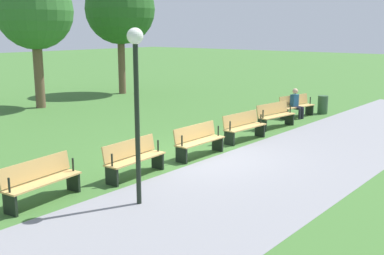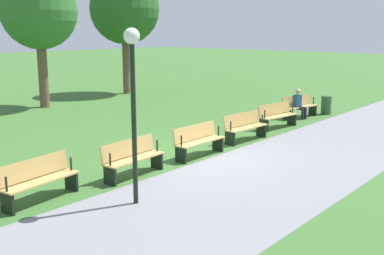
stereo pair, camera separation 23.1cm
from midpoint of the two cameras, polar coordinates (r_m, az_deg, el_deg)
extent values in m
plane|color=#3D6B2D|center=(13.13, 0.52, -3.60)|extent=(120.00, 120.00, 0.00)
cube|color=gray|center=(11.85, 9.43, -5.47)|extent=(28.93, 4.11, 0.01)
cube|color=tan|center=(19.35, 12.48, 2.55)|extent=(1.80, 0.76, 0.04)
cube|color=tan|center=(19.44, 12.05, 3.33)|extent=(1.74, 0.43, 0.40)
cube|color=black|center=(20.03, 13.89, 2.11)|extent=(0.13, 0.38, 0.43)
cylinder|color=black|center=(19.96, 13.99, 3.22)|extent=(0.05, 0.05, 0.30)
cube|color=black|center=(18.76, 10.91, 1.60)|extent=(0.13, 0.38, 0.43)
cylinder|color=black|center=(18.68, 11.01, 2.78)|extent=(0.05, 0.05, 0.30)
cube|color=tan|center=(17.10, 9.95, 1.43)|extent=(1.79, 0.66, 0.04)
cube|color=tan|center=(17.18, 9.44, 2.32)|extent=(1.75, 0.32, 0.40)
cube|color=black|center=(17.79, 11.50, 1.01)|extent=(0.11, 0.38, 0.43)
cylinder|color=black|center=(17.71, 11.61, 2.26)|extent=(0.05, 0.05, 0.30)
cube|color=black|center=(16.51, 8.21, 0.29)|extent=(0.11, 0.38, 0.43)
cylinder|color=black|center=(16.42, 8.31, 1.63)|extent=(0.05, 0.05, 0.30)
cube|color=tan|center=(14.96, 6.13, 0.05)|extent=(1.78, 0.55, 0.04)
cube|color=tan|center=(15.03, 5.54, 1.06)|extent=(1.75, 0.22, 0.40)
cube|color=black|center=(15.66, 7.91, -0.34)|extent=(0.08, 0.38, 0.43)
cylinder|color=black|center=(15.57, 8.01, 1.07)|extent=(0.05, 0.05, 0.30)
cube|color=black|center=(14.39, 4.15, -1.35)|extent=(0.08, 0.38, 0.43)
cylinder|color=black|center=(14.29, 4.23, 0.18)|extent=(0.05, 0.05, 0.30)
cube|color=tan|center=(13.01, 0.53, -1.69)|extent=(1.75, 0.44, 0.04)
cube|color=tan|center=(13.08, -0.15, -0.53)|extent=(1.75, 0.10, 0.40)
cube|color=black|center=(13.69, 2.67, -2.02)|extent=(0.06, 0.37, 0.43)
cylinder|color=black|center=(13.59, 2.76, -0.41)|extent=(0.04, 0.04, 0.30)
cube|color=black|center=(12.47, -1.84, -3.42)|extent=(0.06, 0.37, 0.43)
cylinder|color=black|center=(12.36, -1.78, -1.67)|extent=(0.04, 0.04, 0.30)
cube|color=tan|center=(11.35, -7.49, -3.85)|extent=(1.78, 0.55, 0.04)
cube|color=tan|center=(11.42, -8.26, -2.51)|extent=(1.75, 0.22, 0.40)
cube|color=black|center=(12.00, -4.79, -4.07)|extent=(0.08, 0.38, 0.43)
cylinder|color=black|center=(11.88, -4.75, -2.26)|extent=(0.05, 0.05, 0.30)
cube|color=black|center=(10.87, -10.42, -5.95)|extent=(0.08, 0.38, 0.43)
cylinder|color=black|center=(10.74, -10.42, -3.96)|extent=(0.05, 0.05, 0.30)
cube|color=tan|center=(10.13, -18.43, -6.32)|extent=(1.79, 0.66, 0.04)
cube|color=tan|center=(10.21, -19.24, -4.82)|extent=(1.75, 0.32, 0.40)
cube|color=black|center=(10.71, -14.97, -6.44)|extent=(0.11, 0.38, 0.43)
cylinder|color=black|center=(10.58, -15.01, -4.43)|extent=(0.05, 0.05, 0.30)
cube|color=black|center=(9.75, -22.07, -8.78)|extent=(0.11, 0.38, 0.43)
cylinder|color=black|center=(9.61, -22.18, -6.59)|extent=(0.05, 0.05, 0.30)
cube|color=navy|center=(19.18, 12.12, 3.24)|extent=(0.35, 0.26, 0.50)
sphere|color=tan|center=(19.11, 12.22, 4.39)|extent=(0.22, 0.22, 0.22)
cylinder|color=#23232D|center=(19.18, 12.68, 2.40)|extent=(0.20, 0.38, 0.13)
cylinder|color=#23232D|center=(19.11, 13.07, 1.69)|extent=(0.13, 0.13, 0.43)
cylinder|color=#23232D|center=(19.04, 12.34, 2.35)|extent=(0.20, 0.38, 0.13)
cylinder|color=#23232D|center=(18.97, 12.74, 1.63)|extent=(0.13, 0.13, 0.43)
cylinder|color=brown|center=(22.29, -18.58, 6.42)|extent=(0.43, 0.43, 3.21)
sphere|color=#336B2D|center=(22.23, -19.05, 13.38)|extent=(3.39, 3.39, 3.39)
cylinder|color=brown|center=(26.23, -8.88, 7.81)|extent=(0.39, 0.39, 3.37)
sphere|color=#285B23|center=(26.19, -9.09, 14.18)|extent=(3.78, 3.78, 3.78)
cylinder|color=black|center=(9.32, -7.44, 0.14)|extent=(0.10, 0.10, 3.26)
sphere|color=white|center=(9.13, -7.74, 11.07)|extent=(0.32, 0.32, 0.32)
cylinder|color=#2D512D|center=(20.46, 15.44, 2.71)|extent=(0.42, 0.42, 0.77)
camera|label=1|loc=(0.12, -90.50, -0.11)|focal=43.44mm
camera|label=2|loc=(0.12, 89.50, 0.11)|focal=43.44mm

